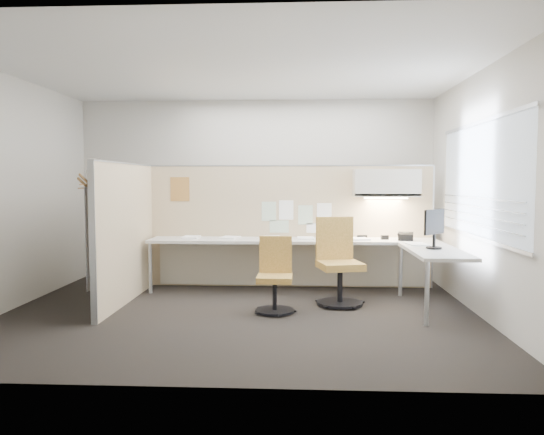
# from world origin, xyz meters

# --- Properties ---
(floor) EXTENTS (5.50, 4.50, 0.01)m
(floor) POSITION_xyz_m (0.00, 0.00, -0.01)
(floor) COLOR black
(floor) RESTS_ON ground
(ceiling) EXTENTS (5.50, 4.50, 0.01)m
(ceiling) POSITION_xyz_m (0.00, 0.00, 2.80)
(ceiling) COLOR white
(ceiling) RESTS_ON wall_back
(wall_back) EXTENTS (5.50, 0.02, 2.80)m
(wall_back) POSITION_xyz_m (0.00, 2.25, 1.40)
(wall_back) COLOR beige
(wall_back) RESTS_ON ground
(wall_front) EXTENTS (5.50, 0.02, 2.80)m
(wall_front) POSITION_xyz_m (0.00, -2.25, 1.40)
(wall_front) COLOR beige
(wall_front) RESTS_ON ground
(wall_left) EXTENTS (0.02, 4.50, 2.80)m
(wall_left) POSITION_xyz_m (-2.75, 0.00, 1.40)
(wall_left) COLOR beige
(wall_left) RESTS_ON ground
(wall_right) EXTENTS (0.02, 4.50, 2.80)m
(wall_right) POSITION_xyz_m (2.75, 0.00, 1.40)
(wall_right) COLOR beige
(wall_right) RESTS_ON ground
(window_pane) EXTENTS (0.01, 2.80, 1.30)m
(window_pane) POSITION_xyz_m (2.73, 0.00, 1.55)
(window_pane) COLOR #909DA8
(window_pane) RESTS_ON wall_right
(partition_back) EXTENTS (4.10, 0.06, 1.75)m
(partition_back) POSITION_xyz_m (0.55, 1.60, 0.88)
(partition_back) COLOR tan
(partition_back) RESTS_ON floor
(partition_left) EXTENTS (0.06, 2.20, 1.75)m
(partition_left) POSITION_xyz_m (-1.50, 0.50, 0.88)
(partition_left) COLOR tan
(partition_left) RESTS_ON floor
(desk) EXTENTS (4.00, 2.07, 0.73)m
(desk) POSITION_xyz_m (0.93, 1.13, 0.60)
(desk) COLOR beige
(desk) RESTS_ON floor
(overhead_bin) EXTENTS (0.90, 0.36, 0.38)m
(overhead_bin) POSITION_xyz_m (1.90, 1.39, 1.51)
(overhead_bin) COLOR beige
(overhead_bin) RESTS_ON partition_back
(task_light_strip) EXTENTS (0.60, 0.06, 0.02)m
(task_light_strip) POSITION_xyz_m (1.90, 1.39, 1.30)
(task_light_strip) COLOR #FFEABF
(task_light_strip) RESTS_ON overhead_bin
(pinned_papers) EXTENTS (1.01, 0.00, 0.47)m
(pinned_papers) POSITION_xyz_m (0.63, 1.57, 1.03)
(pinned_papers) COLOR #8CBF8C
(pinned_papers) RESTS_ON partition_back
(poster) EXTENTS (0.28, 0.00, 0.35)m
(poster) POSITION_xyz_m (-1.05, 1.57, 1.42)
(poster) COLOR orange
(poster) RESTS_ON partition_back
(chair_left) EXTENTS (0.46, 0.46, 0.87)m
(chair_left) POSITION_xyz_m (0.41, 0.08, 0.41)
(chair_left) COLOR black
(chair_left) RESTS_ON floor
(chair_right) EXTENTS (0.60, 0.62, 1.07)m
(chair_right) POSITION_xyz_m (1.18, 0.50, 0.50)
(chair_right) COLOR black
(chair_right) RESTS_ON floor
(monitor) EXTENTS (0.32, 0.35, 0.47)m
(monitor) POSITION_xyz_m (2.30, 0.30, 1.00)
(monitor) COLOR black
(monitor) RESTS_ON desk
(phone) EXTENTS (0.24, 0.23, 0.12)m
(phone) POSITION_xyz_m (2.14, 1.19, 0.78)
(phone) COLOR black
(phone) RESTS_ON desk
(stapler) EXTENTS (0.15, 0.07, 0.05)m
(stapler) POSITION_xyz_m (1.57, 1.38, 0.76)
(stapler) COLOR black
(stapler) RESTS_ON desk
(tape_dispenser) EXTENTS (0.11, 0.07, 0.06)m
(tape_dispenser) POSITION_xyz_m (1.88, 1.29, 0.76)
(tape_dispenser) COLOR black
(tape_dispenser) RESTS_ON desk
(coat_hook) EXTENTS (0.18, 0.48, 1.43)m
(coat_hook) POSITION_xyz_m (-1.58, -0.50, 1.41)
(coat_hook) COLOR silver
(coat_hook) RESTS_ON partition_left
(paper_stack_0) EXTENTS (0.23, 0.30, 0.03)m
(paper_stack_0) POSITION_xyz_m (-0.84, 1.30, 0.74)
(paper_stack_0) COLOR white
(paper_stack_0) RESTS_ON desk
(paper_stack_1) EXTENTS (0.29, 0.34, 0.02)m
(paper_stack_1) POSITION_xyz_m (-0.29, 1.33, 0.74)
(paper_stack_1) COLOR white
(paper_stack_1) RESTS_ON desk
(paper_stack_2) EXTENTS (0.29, 0.34, 0.05)m
(paper_stack_2) POSITION_xyz_m (0.34, 1.15, 0.75)
(paper_stack_2) COLOR white
(paper_stack_2) RESTS_ON desk
(paper_stack_3) EXTENTS (0.24, 0.31, 0.02)m
(paper_stack_3) POSITION_xyz_m (0.78, 1.33, 0.74)
(paper_stack_3) COLOR white
(paper_stack_3) RESTS_ON desk
(paper_stack_4) EXTENTS (0.28, 0.34, 0.02)m
(paper_stack_4) POSITION_xyz_m (1.52, 1.25, 0.74)
(paper_stack_4) COLOR white
(paper_stack_4) RESTS_ON desk
(paper_stack_5) EXTENTS (0.27, 0.33, 0.02)m
(paper_stack_5) POSITION_xyz_m (2.19, 0.70, 0.74)
(paper_stack_5) COLOR white
(paper_stack_5) RESTS_ON desk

